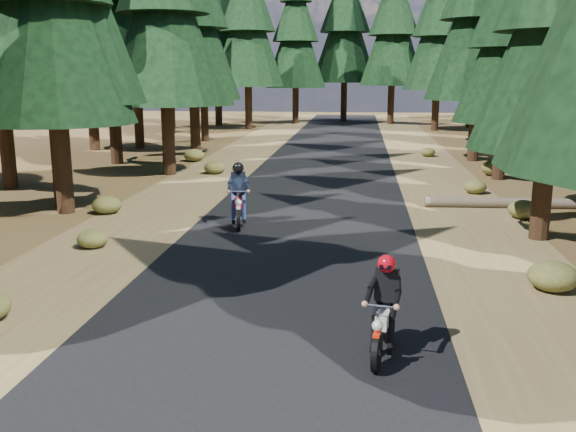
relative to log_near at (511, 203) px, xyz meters
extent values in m
plane|color=#4C391B|center=(-6.22, -8.37, -0.16)|extent=(120.00, 120.00, 0.00)
cube|color=black|center=(-6.22, -3.37, -0.15)|extent=(6.00, 100.00, 0.01)
cube|color=brown|center=(-10.82, -3.37, -0.16)|extent=(3.20, 100.00, 0.01)
cube|color=brown|center=(-1.62, -3.37, -0.16)|extent=(3.20, 100.00, 0.01)
cylinder|color=black|center=(-13.48, -2.20, 2.51)|extent=(0.51, 0.51, 5.34)
cone|color=black|center=(-13.48, -2.20, 5.85)|extent=(4.54, 4.54, 6.68)
cylinder|color=black|center=(-0.17, -3.89, 2.10)|extent=(0.48, 0.48, 4.52)
cone|color=black|center=(-0.17, -3.89, 4.92)|extent=(3.84, 3.84, 5.65)
cylinder|color=black|center=(-13.93, -1.41, 3.05)|extent=(0.56, 0.56, 6.43)
cylinder|color=black|center=(-17.36, 1.56, 2.62)|extent=(0.52, 0.52, 5.56)
cylinder|color=black|center=(-12.58, 5.52, 2.70)|extent=(0.53, 0.53, 5.72)
cone|color=black|center=(-12.58, 5.52, 6.27)|extent=(4.86, 4.86, 7.15)
cylinder|color=black|center=(0.75, 5.70, 2.09)|extent=(0.48, 0.48, 4.51)
cone|color=black|center=(0.75, 5.70, 4.91)|extent=(3.83, 3.83, 5.64)
cylinder|color=black|center=(-15.98, 8.48, 3.02)|extent=(0.55, 0.55, 6.37)
cone|color=black|center=(-15.98, 8.48, 7.00)|extent=(5.41, 5.41, 7.96)
cylinder|color=black|center=(4.25, 8.44, 3.08)|extent=(0.56, 0.56, 6.47)
cylinder|color=black|center=(-13.22, 12.38, 2.66)|extent=(0.53, 0.53, 5.64)
cone|color=black|center=(-13.22, 12.38, 6.18)|extent=(4.79, 4.79, 7.05)
cylinder|color=black|center=(0.70, 11.36, 2.75)|extent=(0.53, 0.53, 5.83)
cone|color=black|center=(0.70, 11.36, 6.40)|extent=(4.95, 4.95, 7.29)
cylinder|color=black|center=(-17.09, 14.85, 2.56)|extent=(0.52, 0.52, 5.45)
cone|color=black|center=(-17.09, 14.85, 5.97)|extent=(4.63, 4.63, 6.81)
cylinder|color=black|center=(5.30, 15.78, 2.15)|extent=(0.48, 0.48, 4.61)
cone|color=black|center=(5.30, 15.78, 5.03)|extent=(3.92, 3.92, 5.77)
cone|color=black|center=(5.30, 15.78, 7.11)|extent=(3.00, 3.00, 4.15)
cylinder|color=black|center=(-14.34, 19.08, 2.05)|extent=(0.48, 0.48, 4.42)
cone|color=black|center=(-14.34, 19.08, 4.81)|extent=(3.76, 3.76, 5.52)
cone|color=black|center=(-14.34, 19.08, 6.80)|extent=(2.87, 2.87, 3.98)
cylinder|color=black|center=(2.12, 20.04, 2.72)|extent=(0.53, 0.53, 5.76)
cone|color=black|center=(2.12, 20.04, 6.32)|extent=(4.90, 4.90, 7.21)
cylinder|color=black|center=(-18.02, 24.40, 2.21)|extent=(0.49, 0.49, 4.75)
cone|color=black|center=(-18.02, 24.40, 5.18)|extent=(4.04, 4.04, 5.93)
cone|color=black|center=(-18.02, 24.40, 7.32)|extent=(3.09, 3.09, 4.27)
cylinder|color=black|center=(6.80, 23.72, 2.67)|extent=(0.53, 0.53, 5.66)
cone|color=black|center=(6.80, 23.72, 6.21)|extent=(4.81, 4.81, 7.07)
cylinder|color=black|center=(-19.22, 13.63, 3.04)|extent=(0.56, 0.56, 6.40)
cone|color=black|center=(-19.22, 13.63, 7.04)|extent=(5.44, 5.44, 8.00)
cylinder|color=black|center=(6.78, 17.63, 2.84)|extent=(0.54, 0.54, 6.00)
cone|color=black|center=(6.78, 17.63, 6.59)|extent=(5.10, 5.10, 7.50)
cylinder|color=black|center=(-13.22, 28.63, 3.04)|extent=(0.56, 0.56, 6.40)
cone|color=black|center=(-13.22, 28.63, 7.04)|extent=(5.44, 5.44, 8.00)
cylinder|color=black|center=(0.78, 28.63, 2.84)|extent=(0.54, 0.54, 6.00)
cone|color=black|center=(0.78, 28.63, 6.59)|extent=(5.10, 5.10, 7.50)
cylinder|color=black|center=(-16.22, 31.63, 3.24)|extent=(0.57, 0.57, 6.80)
cone|color=black|center=(-16.22, 31.63, 7.49)|extent=(5.78, 5.78, 8.50)
cylinder|color=black|center=(3.78, 31.63, 3.04)|extent=(0.56, 0.56, 6.40)
cone|color=black|center=(3.78, 31.63, 7.04)|extent=(5.44, 5.44, 8.00)
cylinder|color=black|center=(-10.22, 34.63, 2.84)|extent=(0.54, 0.54, 6.00)
cone|color=black|center=(-10.22, 34.63, 6.59)|extent=(5.10, 5.10, 7.50)
cone|color=black|center=(-10.22, 34.63, 9.29)|extent=(3.90, 3.90, 5.40)
cylinder|color=black|center=(-2.22, 34.63, 3.04)|extent=(0.56, 0.56, 6.40)
cone|color=black|center=(-2.22, 34.63, 7.04)|extent=(5.44, 5.44, 8.00)
cylinder|color=black|center=(-6.22, 37.63, 3.24)|extent=(0.57, 0.57, 6.80)
cone|color=black|center=(-6.22, 37.63, 7.49)|extent=(5.78, 5.78, 8.50)
cylinder|color=black|center=(-19.22, 27.63, 2.64)|extent=(0.52, 0.52, 5.60)
cone|color=black|center=(-19.22, 27.63, 6.14)|extent=(4.76, 4.76, 7.00)
cone|color=black|center=(-19.22, 27.63, 8.66)|extent=(3.64, 3.64, 5.04)
cylinder|color=black|center=(6.78, 27.63, 2.84)|extent=(0.54, 0.54, 6.00)
cone|color=black|center=(6.78, 27.63, 6.59)|extent=(5.10, 5.10, 7.50)
cylinder|color=#4C4233|center=(0.00, 0.00, 0.00)|extent=(5.32, 0.56, 0.32)
ellipsoid|color=#474C1E|center=(-0.68, 2.41, 0.07)|extent=(0.78, 0.78, 0.47)
ellipsoid|color=#474C1E|center=(-11.05, -5.96, 0.06)|extent=(0.74, 0.74, 0.44)
ellipsoid|color=#474C1E|center=(0.03, -1.50, 0.11)|extent=(0.90, 0.90, 0.54)
ellipsoid|color=#474C1E|center=(0.81, 6.69, 0.16)|extent=(1.06, 1.06, 0.63)
ellipsoid|color=#474C1E|center=(-1.27, 12.79, 0.06)|extent=(0.75, 0.75, 0.45)
ellipsoid|color=#474C1E|center=(-0.97, -7.98, 0.13)|extent=(0.96, 0.96, 0.57)
ellipsoid|color=#474C1E|center=(-12.60, 9.63, 0.14)|extent=(0.99, 0.99, 0.59)
ellipsoid|color=#474C1E|center=(-10.75, 5.85, 0.10)|extent=(0.87, 0.87, 0.52)
ellipsoid|color=#474C1E|center=(-12.21, -2.19, 0.10)|extent=(0.86, 0.86, 0.52)
cube|color=black|center=(-4.32, -11.31, 0.86)|extent=(0.37, 0.27, 0.49)
sphere|color=#B00712|center=(-4.32, -11.31, 1.22)|extent=(0.32, 0.32, 0.27)
cube|color=black|center=(-7.97, -3.37, 1.02)|extent=(0.43, 0.30, 0.56)
sphere|color=black|center=(-7.97, -3.37, 1.43)|extent=(0.36, 0.36, 0.31)
camera|label=1|loc=(-4.73, -20.24, 3.91)|focal=40.00mm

